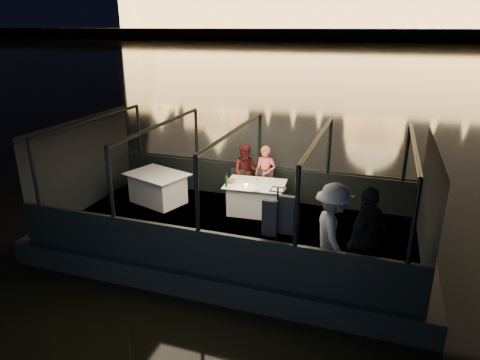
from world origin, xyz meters
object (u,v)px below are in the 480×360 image
(person_woman_coral, at_px, (265,175))
(person_man_maroon, at_px, (246,173))
(passenger_stripe, at_px, (332,237))
(chair_port_right, at_px, (263,190))
(dining_table_central, at_px, (255,198))
(chair_port_left, at_px, (236,186))
(dining_table_aft, at_px, (158,189))
(coat_stand, at_px, (277,231))
(passenger_dark, at_px, (366,242))
(wine_bottle, at_px, (226,181))

(person_woman_coral, relative_size, person_man_maroon, 0.99)
(person_woman_coral, distance_m, passenger_stripe, 3.79)
(chair_port_right, distance_m, person_woman_coral, 0.40)
(passenger_stripe, bearing_deg, dining_table_central, 20.22)
(chair_port_left, bearing_deg, chair_port_right, 8.86)
(person_man_maroon, relative_size, passenger_stripe, 0.82)
(person_woman_coral, bearing_deg, dining_table_aft, -159.60)
(dining_table_central, relative_size, chair_port_left, 1.69)
(chair_port_right, bearing_deg, coat_stand, -61.76)
(passenger_dark, bearing_deg, wine_bottle, -90.83)
(person_woman_coral, xyz_separation_m, passenger_stripe, (2.11, -3.14, 0.10))
(person_man_maroon, bearing_deg, dining_table_central, -72.05)
(dining_table_aft, height_order, wine_bottle, wine_bottle)
(chair_port_left, relative_size, passenger_stripe, 0.46)
(coat_stand, bearing_deg, chair_port_right, 110.00)
(dining_table_central, xyz_separation_m, dining_table_aft, (-2.61, -0.19, 0.00))
(coat_stand, bearing_deg, wine_bottle, 129.37)
(person_woman_coral, height_order, wine_bottle, person_woman_coral)
(chair_port_left, distance_m, person_man_maroon, 0.45)
(coat_stand, height_order, passenger_stripe, passenger_stripe)
(dining_table_aft, relative_size, chair_port_left, 1.76)
(coat_stand, height_order, passenger_dark, passenger_dark)
(person_man_maroon, height_order, passenger_stripe, passenger_stripe)
(chair_port_right, height_order, person_woman_coral, person_woman_coral)
(dining_table_aft, relative_size, passenger_dark, 0.80)
(person_man_maroon, distance_m, passenger_stripe, 4.10)
(coat_stand, relative_size, wine_bottle, 5.45)
(coat_stand, relative_size, passenger_dark, 0.93)
(chair_port_right, distance_m, coat_stand, 3.27)
(dining_table_aft, bearing_deg, dining_table_central, 4.21)
(chair_port_left, height_order, passenger_dark, passenger_dark)
(person_man_maroon, relative_size, wine_bottle, 4.76)
(person_man_maroon, bearing_deg, passenger_dark, -59.36)
(coat_stand, relative_size, person_woman_coral, 1.15)
(passenger_stripe, bearing_deg, dining_table_aft, 43.43)
(dining_table_aft, height_order, person_man_maroon, person_man_maroon)
(chair_port_right, height_order, wine_bottle, wine_bottle)
(wine_bottle, bearing_deg, person_man_maroon, 83.44)
(passenger_stripe, height_order, wine_bottle, passenger_stripe)
(chair_port_right, distance_m, person_man_maroon, 0.68)
(dining_table_aft, height_order, coat_stand, coat_stand)
(chair_port_left, height_order, person_man_maroon, person_man_maroon)
(chair_port_right, xyz_separation_m, person_man_maroon, (-0.54, 0.27, 0.30))
(chair_port_right, relative_size, person_woman_coral, 0.61)
(chair_port_left, height_order, wine_bottle, wine_bottle)
(passenger_stripe, distance_m, wine_bottle, 3.41)
(chair_port_left, bearing_deg, coat_stand, -49.81)
(chair_port_right, bearing_deg, person_woman_coral, 103.23)
(chair_port_left, xyz_separation_m, wine_bottle, (0.07, -0.87, 0.47))
(dining_table_aft, distance_m, person_woman_coral, 2.84)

